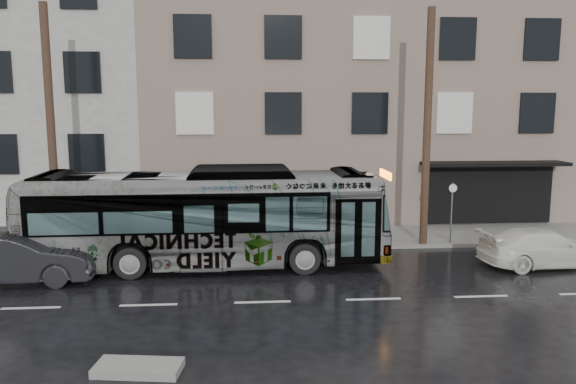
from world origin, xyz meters
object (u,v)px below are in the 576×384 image
object	(u,v)px
bus	(206,218)
dark_sedan	(15,257)
utility_pole_front	(427,129)
sign_post	(451,213)
utility_pole_rear	(51,130)
white_sedan	(544,248)

from	to	relation	value
bus	dark_sedan	distance (m)	6.12
utility_pole_front	sign_post	size ratio (longest dim) A/B	3.75
sign_post	dark_sedan	world-z (taller)	sign_post
sign_post	utility_pole_rear	bearing A→B (deg)	180.00
bus	utility_pole_front	bearing A→B (deg)	-77.24
utility_pole_front	white_sedan	distance (m)	5.96
sign_post	white_sedan	distance (m)	3.72
utility_pole_rear	white_sedan	bearing A→B (deg)	-9.41
utility_pole_rear	sign_post	bearing A→B (deg)	0.00
utility_pole_rear	bus	size ratio (longest dim) A/B	0.73
utility_pole_rear	dark_sedan	bearing A→B (deg)	-93.35
utility_pole_front	white_sedan	bearing A→B (deg)	-40.63
sign_post	bus	bearing A→B (deg)	-167.85
utility_pole_rear	dark_sedan	distance (m)	5.14
utility_pole_rear	white_sedan	distance (m)	18.04
white_sedan	dark_sedan	xyz separation A→B (m)	(-17.55, -0.55, 0.17)
sign_post	dark_sedan	size ratio (longest dim) A/B	0.48
dark_sedan	bus	bearing A→B (deg)	-79.19
white_sedan	dark_sedan	world-z (taller)	dark_sedan
sign_post	dark_sedan	bearing A→B (deg)	-167.36
utility_pole_front	dark_sedan	size ratio (longest dim) A/B	1.80
bus	utility_pole_rear	bearing A→B (deg)	69.47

